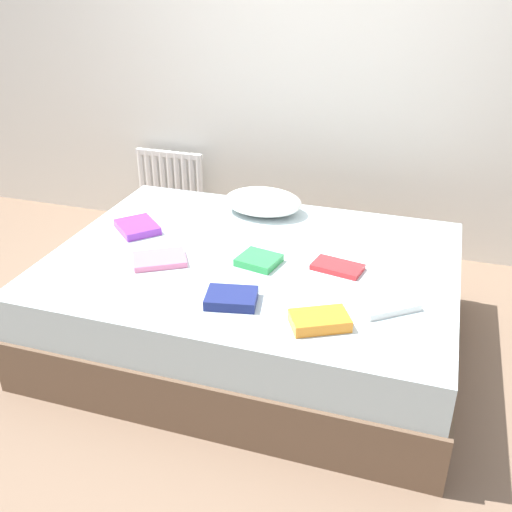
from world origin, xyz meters
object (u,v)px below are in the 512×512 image
object	(u,v)px
textbook_red	(338,267)
textbook_purple	(137,227)
radiator	(171,184)
pillow	(263,202)
textbook_navy	(231,298)
textbook_green	(259,260)
textbook_white	(388,305)
textbook_pink	(160,259)
textbook_orange	(320,321)
bed	(253,300)

from	to	relation	value
textbook_red	textbook_purple	distance (m)	1.11
radiator	textbook_purple	distance (m)	1.16
pillow	textbook_purple	xyz separation A→B (m)	(-0.57, -0.44, -0.05)
radiator	textbook_navy	world-z (taller)	radiator
textbook_green	textbook_white	xyz separation A→B (m)	(0.64, -0.21, -0.00)
textbook_pink	textbook_red	world-z (taller)	textbook_pink
textbook_pink	textbook_green	bearing A→B (deg)	-14.95
textbook_orange	textbook_navy	xyz separation A→B (m)	(-0.40, 0.06, -0.00)
bed	textbook_green	xyz separation A→B (m)	(0.05, -0.06, 0.27)
textbook_purple	textbook_pink	bearing A→B (deg)	-4.01
bed	textbook_purple	xyz separation A→B (m)	(-0.69, 0.10, 0.27)
textbook_pink	textbook_white	size ratio (longest dim) A/B	1.02
textbook_orange	textbook_red	bearing A→B (deg)	64.43
textbook_orange	radiator	bearing A→B (deg)	103.03
radiator	textbook_pink	size ratio (longest dim) A/B	2.02
textbook_orange	textbook_purple	size ratio (longest dim) A/B	0.99
bed	pillow	bearing A→B (deg)	102.04
textbook_red	textbook_green	size ratio (longest dim) A/B	1.25
textbook_green	textbook_purple	world-z (taller)	textbook_purple
textbook_red	textbook_white	world-z (taller)	textbook_white
radiator	textbook_green	distance (m)	1.66
textbook_orange	textbook_white	xyz separation A→B (m)	(0.25, 0.22, -0.01)
bed	pillow	world-z (taller)	pillow
textbook_navy	textbook_white	world-z (taller)	textbook_navy
pillow	textbook_green	xyz separation A→B (m)	(0.16, -0.60, -0.05)
textbook_green	textbook_red	bearing A→B (deg)	21.09
textbook_red	textbook_purple	bearing A→B (deg)	-174.09
radiator	pillow	bearing A→B (deg)	-36.11
bed	textbook_navy	bearing A→B (deg)	-84.12
bed	textbook_white	bearing A→B (deg)	-21.52
textbook_pink	textbook_navy	size ratio (longest dim) A/B	1.15
textbook_pink	textbook_navy	world-z (taller)	textbook_navy
textbook_navy	textbook_white	size ratio (longest dim) A/B	0.88
pillow	textbook_orange	bearing A→B (deg)	-61.57
textbook_pink	textbook_purple	xyz separation A→B (m)	(-0.27, 0.29, 0.01)
textbook_green	textbook_purple	size ratio (longest dim) A/B	0.80
bed	textbook_purple	size ratio (longest dim) A/B	8.55
radiator	textbook_white	bearing A→B (deg)	-40.72
textbook_navy	textbook_pink	bearing A→B (deg)	140.85
textbook_orange	textbook_green	xyz separation A→B (m)	(-0.39, 0.43, -0.01)
radiator	textbook_purple	world-z (taller)	radiator
textbook_purple	textbook_white	bearing A→B (deg)	27.64
textbook_navy	textbook_green	size ratio (longest dim) A/B	1.16
bed	textbook_orange	xyz separation A→B (m)	(0.44, -0.49, 0.28)
radiator	textbook_navy	xyz separation A→B (m)	(1.06, -1.63, 0.18)
textbook_red	textbook_pink	bearing A→B (deg)	-155.93
textbook_red	textbook_white	xyz separation A→B (m)	(0.27, -0.28, 0.00)
bed	textbook_red	size ratio (longest dim) A/B	8.60
bed	textbook_pink	size ratio (longest dim) A/B	8.01
textbook_navy	bed	bearing A→B (deg)	84.55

